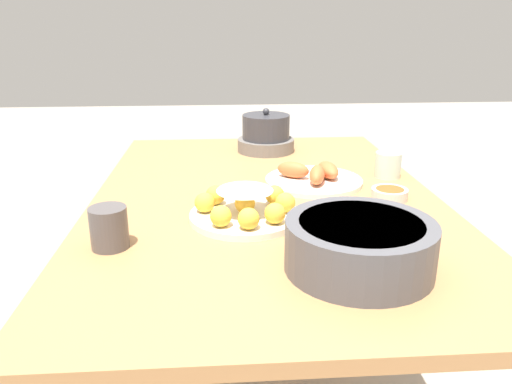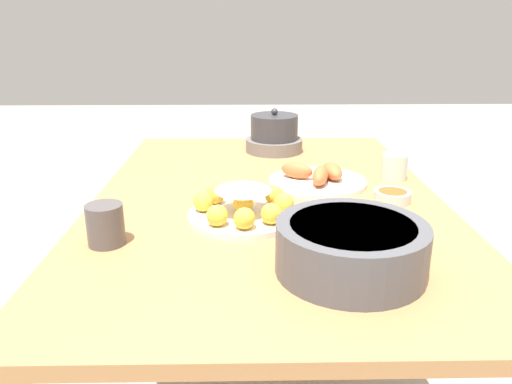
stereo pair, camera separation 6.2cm
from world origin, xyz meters
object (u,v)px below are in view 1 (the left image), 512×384
Objects in this scene: seafood_platter at (314,177)px; cup_near at (109,228)px; serving_bowl at (360,244)px; cup_far at (388,165)px; cake_plate at (245,208)px; warming_pot at (266,135)px; dining_table at (265,226)px; sauce_bowl at (390,194)px.

cup_near is (0.39, -0.50, 0.03)m from seafood_platter.
cup_far is at bearing 157.02° from serving_bowl.
cup_near is at bearing -51.81° from seafood_platter.
cup_near reaches higher than cake_plate.
warming_pot is at bearing -164.86° from seafood_platter.
sauce_bowl is at bearing 81.56° from dining_table.
cake_plate is 2.98× the size of cup_near.
cup_near is at bearing -49.87° from dining_table.
dining_table is 0.21m from seafood_platter.
cake_plate is 3.44× the size of cup_far.
dining_table is at bearing -98.44° from sauce_bowl.
warming_pot is (-0.34, -0.34, 0.02)m from cup_far.
seafood_platter is 0.64m from cup_near.
cup_near is (0.13, -0.29, 0.01)m from cake_plate.
seafood_platter is (-0.53, 0.01, -0.03)m from serving_bowl.
serving_bowl is 0.53m from seafood_platter.
cup_near reaches higher than cup_far.
dining_table is 6.81× the size of warming_pot.
dining_table is 5.24× the size of cake_plate.
dining_table is at bearing 158.77° from cake_plate.
cup_far is (-0.31, 0.45, 0.01)m from cake_plate.
serving_bowl is 1.39× the size of warming_pot.
dining_table is at bearing -162.10° from serving_bowl.
seafood_platter is (-0.10, 0.15, 0.11)m from dining_table.
seafood_platter is at bearing 123.16° from dining_table.
cup_near is at bearing -69.83° from sauce_bowl.
sauce_bowl is 0.23m from seafood_platter.
seafood_platter reaches higher than sauce_bowl.
cake_plate is at bearing -39.20° from seafood_platter.
warming_pot reaches higher than cup_near.
cake_plate is 0.93× the size of serving_bowl.
sauce_bowl is 0.47× the size of warming_pot.
warming_pot reaches higher than dining_table.
seafood_platter is at bearing -78.34° from cup_far.
cup_near reaches higher than dining_table.
warming_pot is at bearing -135.12° from cup_far.
cup_near is (0.30, -0.35, 0.13)m from dining_table.
sauce_bowl is 0.34× the size of seafood_platter.
cup_far reaches higher than sauce_bowl.
seafood_platter is at bearing 128.19° from cup_near.
dining_table is 0.21m from cake_plate.
serving_bowl is at bearing -22.98° from cup_far.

